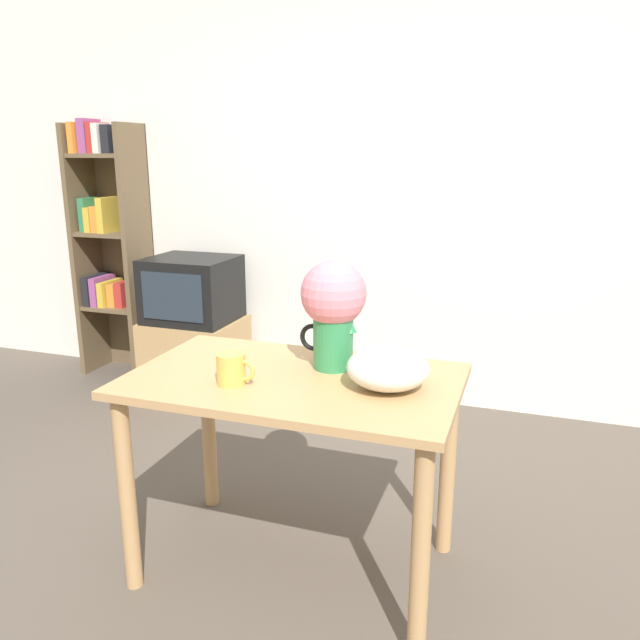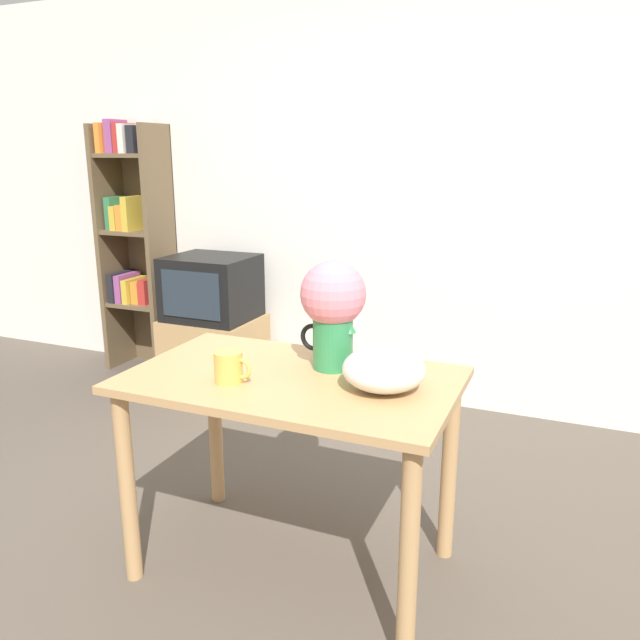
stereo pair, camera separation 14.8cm
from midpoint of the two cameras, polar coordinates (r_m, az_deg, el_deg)
The scene contains 9 objects.
ground_plane at distance 2.47m, azimuth -0.45°, elevation -23.76°, with size 12.00×12.00×0.00m, color brown.
wall_back at distance 3.86m, azimuth 11.61°, elevation 11.03°, with size 8.00×0.05×2.60m.
table at distance 2.28m, azimuth -0.72°, elevation -8.30°, with size 1.17×0.71×0.78m.
flower_vase at distance 2.25m, azimuth 3.08°, elevation 1.30°, with size 0.25×0.24×0.40m.
coffee_mug at distance 2.17m, azimuth -6.36°, elevation -4.31°, with size 0.14×0.10×0.11m.
white_bowl at distance 2.10m, azimuth 7.87°, elevation -4.51°, with size 0.28×0.28×0.14m.
tv_stand at distance 4.23m, azimuth -8.62°, elevation -3.08°, with size 0.59×0.50×0.50m.
tv_set at distance 4.11m, azimuth -8.89°, elevation 2.94°, with size 0.53×0.48×0.41m.
bookshelf at distance 4.65m, azimuth -15.66°, elevation 7.41°, with size 0.47×0.32×1.77m.
Camera 2 is at (0.84, -1.74, 1.55)m, focal length 35.00 mm.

